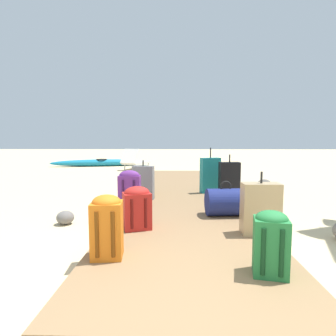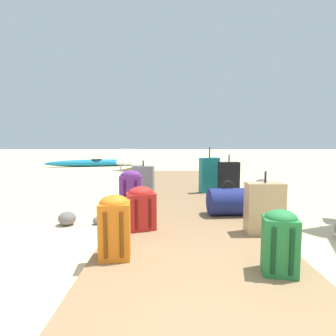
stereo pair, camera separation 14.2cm
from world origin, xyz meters
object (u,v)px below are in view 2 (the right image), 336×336
at_px(backpack_purple, 132,189).
at_px(suitcase_tan, 266,208).
at_px(backpack_orange, 116,225).
at_px(kayak, 98,163).
at_px(backpack_green, 281,240).
at_px(suitcase_black, 230,179).
at_px(suitcase_teal, 210,175).
at_px(backpack_olive, 145,181).
at_px(backpack_red, 142,207).
at_px(duffel_bag_navy, 229,202).
at_px(lounge_chair, 132,161).
at_px(suitcase_grey, 145,183).

height_order(backpack_purple, suitcase_tan, suitcase_tan).
bearing_deg(backpack_orange, backpack_purple, 92.76).
bearing_deg(kayak, backpack_green, -68.37).
xyz_separation_m(suitcase_black, suitcase_teal, (-0.31, 0.43, 0.03)).
relative_size(backpack_green, suitcase_tan, 0.73).
xyz_separation_m(backpack_orange, backpack_olive, (0.01, 3.05, -0.05)).
height_order(backpack_red, suitcase_black, suitcase_black).
height_order(backpack_orange, backpack_olive, backpack_orange).
relative_size(backpack_red, duffel_bag_navy, 0.91).
bearing_deg(lounge_chair, backpack_olive, -79.83).
xyz_separation_m(backpack_red, kayak, (-2.80, 8.99, -0.20)).
relative_size(backpack_orange, kayak, 0.13).
bearing_deg(backpack_purple, backpack_orange, -87.24).
relative_size(backpack_purple, suitcase_tan, 0.85).
distance_m(backpack_olive, suitcase_tan, 2.84).
bearing_deg(duffel_bag_navy, backpack_olive, 130.08).
bearing_deg(suitcase_tan, backpack_red, 174.24).
bearing_deg(backpack_red, suitcase_tan, -5.76).
distance_m(backpack_orange, suitcase_teal, 3.49).
bearing_deg(duffel_bag_navy, suitcase_teal, 90.26).
bearing_deg(suitcase_black, backpack_green, -94.64).
distance_m(duffel_bag_navy, suitcase_grey, 1.68).
bearing_deg(backpack_red, backpack_orange, -100.83).
height_order(backpack_purple, suitcase_grey, suitcase_grey).
bearing_deg(backpack_olive, duffel_bag_navy, -49.92).
relative_size(suitcase_teal, suitcase_grey, 1.29).
distance_m(backpack_red, suitcase_teal, 2.66).
xyz_separation_m(backpack_olive, suitcase_black, (1.62, -0.25, 0.07)).
bearing_deg(suitcase_black, suitcase_grey, -170.79).
bearing_deg(backpack_olive, suitcase_teal, 7.80).
bearing_deg(kayak, suitcase_teal, -59.00).
height_order(backpack_green, suitcase_black, suitcase_black).
bearing_deg(suitcase_tan, suitcase_grey, 129.92).
bearing_deg(backpack_red, backpack_purple, 104.52).
distance_m(backpack_purple, backpack_olive, 1.27).
xyz_separation_m(backpack_purple, backpack_red, (0.25, -0.95, -0.05)).
bearing_deg(kayak, backpack_orange, -74.98).
xyz_separation_m(duffel_bag_navy, backpack_green, (0.05, -1.78, 0.08)).
distance_m(backpack_red, kayak, 9.42).
distance_m(backpack_purple, suitcase_tan, 2.00).
xyz_separation_m(backpack_purple, suitcase_tan, (1.68, -1.09, -0.03)).
height_order(backpack_orange, kayak, backpack_orange).
relative_size(backpack_orange, lounge_chair, 0.36).
relative_size(backpack_red, lounge_chair, 0.32).
height_order(backpack_purple, backpack_orange, backpack_purple).
bearing_deg(duffel_bag_navy, backpack_orange, -132.00).
relative_size(backpack_orange, suitcase_teal, 0.63).
bearing_deg(duffel_bag_navy, kayak, 115.45).
height_order(backpack_purple, duffel_bag_navy, backpack_purple).
bearing_deg(suitcase_teal, backpack_red, -115.96).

